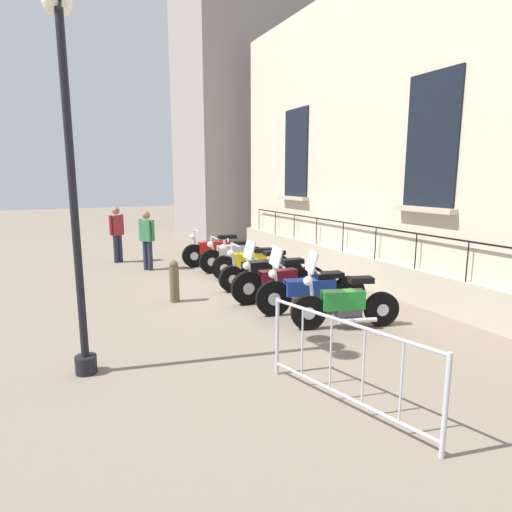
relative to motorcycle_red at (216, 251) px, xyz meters
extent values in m
plane|color=gray|center=(-0.17, 3.04, -0.43)|extent=(60.00, 60.00, 0.00)
cube|color=beige|center=(-2.70, 3.04, 3.16)|extent=(0.60, 11.46, 7.17)
cube|color=#B1A48F|center=(-2.32, 3.04, -0.06)|extent=(0.20, 11.46, 0.73)
cube|color=black|center=(-2.38, 5.56, 2.86)|extent=(0.06, 1.24, 2.55)
cube|color=#BCAE97|center=(-2.30, 5.56, 1.53)|extent=(0.24, 1.44, 0.10)
cube|color=black|center=(-2.38, 0.52, 2.86)|extent=(0.06, 1.24, 2.55)
cube|color=#BCAE97|center=(-2.30, 0.52, 1.53)|extent=(0.24, 1.44, 0.10)
cube|color=black|center=(-2.28, 3.04, 1.04)|extent=(0.03, 9.62, 0.03)
cylinder|color=black|center=(-2.28, -1.77, 0.67)|extent=(0.02, 0.02, 0.74)
cylinder|color=black|center=(-2.28, -0.57, 0.67)|extent=(0.02, 0.02, 0.74)
cylinder|color=black|center=(-2.28, 0.63, 0.67)|extent=(0.02, 0.02, 0.74)
cylinder|color=black|center=(-2.28, 1.83, 0.67)|extent=(0.02, 0.02, 0.74)
cylinder|color=black|center=(-2.28, 3.04, 0.67)|extent=(0.02, 0.02, 0.74)
cylinder|color=black|center=(-2.28, 4.24, 0.67)|extent=(0.02, 0.02, 0.74)
cylinder|color=black|center=(-2.28, 5.44, 0.67)|extent=(0.02, 0.02, 0.74)
cylinder|color=black|center=(-2.28, 6.65, 0.67)|extent=(0.02, 0.02, 0.74)
cylinder|color=black|center=(0.68, -0.05, -0.09)|extent=(0.68, 0.20, 0.67)
cylinder|color=silver|center=(0.68, -0.05, -0.09)|extent=(0.25, 0.19, 0.23)
cylinder|color=black|center=(-0.69, 0.05, -0.09)|extent=(0.68, 0.20, 0.67)
cylinder|color=silver|center=(-0.69, 0.05, -0.09)|extent=(0.25, 0.19, 0.23)
cube|color=red|center=(0.04, -0.01, 0.12)|extent=(0.98, 0.34, 0.35)
cube|color=#4C4C51|center=(-0.06, 0.00, -0.13)|extent=(0.59, 0.25, 0.23)
cube|color=black|center=(-0.34, 0.02, 0.41)|extent=(0.55, 0.28, 0.10)
cylinder|color=silver|center=(0.63, -0.05, 0.28)|extent=(0.16, 0.07, 0.75)
cylinder|color=silver|center=(0.58, -0.05, 0.65)|extent=(0.08, 0.58, 0.04)
sphere|color=white|center=(0.70, -0.06, 0.47)|extent=(0.16, 0.16, 0.16)
cylinder|color=silver|center=(-0.24, 0.16, -0.24)|extent=(0.87, 0.15, 0.08)
cylinder|color=black|center=(0.51, 0.96, -0.10)|extent=(0.66, 0.14, 0.66)
cylinder|color=silver|center=(0.51, 0.96, -0.10)|extent=(0.24, 0.13, 0.23)
cylinder|color=black|center=(-0.78, 1.03, -0.10)|extent=(0.66, 0.14, 0.66)
cylinder|color=silver|center=(-0.78, 1.03, -0.10)|extent=(0.24, 0.13, 0.23)
cube|color=#B2B2BC|center=(-0.09, 0.99, 0.13)|extent=(0.81, 0.31, 0.38)
cube|color=#4C4C51|center=(-0.19, 1.00, -0.13)|extent=(0.49, 0.24, 0.23)
cube|color=black|center=(-0.42, 1.01, 0.36)|extent=(0.46, 0.26, 0.10)
cylinder|color=silver|center=(0.46, 0.96, 0.23)|extent=(0.16, 0.07, 0.66)
cylinder|color=silver|center=(0.41, 0.96, 0.55)|extent=(0.07, 0.59, 0.04)
sphere|color=white|center=(0.53, 0.96, 0.37)|extent=(0.16, 0.16, 0.16)
cylinder|color=silver|center=(-0.33, 1.15, -0.24)|extent=(0.72, 0.12, 0.08)
cylinder|color=black|center=(0.48, 1.84, -0.11)|extent=(0.64, 0.36, 0.63)
cylinder|color=silver|center=(0.48, 1.84, -0.11)|extent=(0.26, 0.23, 0.22)
cylinder|color=black|center=(-0.82, 2.34, -0.11)|extent=(0.64, 0.36, 0.63)
cylinder|color=silver|center=(-0.82, 2.34, -0.11)|extent=(0.26, 0.23, 0.22)
cube|color=gold|center=(-0.13, 2.07, 0.09)|extent=(0.85, 0.52, 0.33)
cube|color=#4C4C51|center=(-0.22, 2.11, -0.14)|extent=(0.53, 0.36, 0.22)
cube|color=black|center=(-0.44, 2.19, 0.34)|extent=(0.50, 0.37, 0.10)
cylinder|color=silver|center=(0.43, 1.86, 0.25)|extent=(0.17, 0.11, 0.72)
cylinder|color=silver|center=(0.38, 1.88, 0.60)|extent=(0.23, 0.53, 0.04)
sphere|color=white|center=(0.49, 1.84, 0.42)|extent=(0.16, 0.16, 0.16)
cylinder|color=silver|center=(-0.31, 2.29, -0.25)|extent=(0.71, 0.33, 0.08)
cylinder|color=black|center=(0.73, 2.95, -0.12)|extent=(0.61, 0.19, 0.60)
cylinder|color=silver|center=(0.73, 2.95, -0.12)|extent=(0.22, 0.19, 0.21)
cylinder|color=black|center=(-0.79, 3.03, -0.12)|extent=(0.61, 0.19, 0.60)
cylinder|color=silver|center=(-0.79, 3.03, -0.12)|extent=(0.22, 0.19, 0.21)
cube|color=black|center=(0.02, 2.99, 0.07)|extent=(0.89, 0.31, 0.31)
cube|color=#4C4C51|center=(-0.08, 2.99, -0.15)|extent=(0.54, 0.24, 0.21)
cube|color=black|center=(-0.33, 3.00, 0.41)|extent=(0.50, 0.26, 0.10)
cylinder|color=silver|center=(0.68, 2.95, 0.26)|extent=(0.16, 0.07, 0.78)
cylinder|color=silver|center=(0.63, 2.95, 0.65)|extent=(0.07, 0.58, 0.04)
sphere|color=white|center=(0.75, 2.95, 0.47)|extent=(0.16, 0.16, 0.16)
cylinder|color=silver|center=(-0.24, 3.14, -0.26)|extent=(0.79, 0.12, 0.08)
cylinder|color=black|center=(0.82, 4.00, -0.08)|extent=(0.70, 0.20, 0.69)
cylinder|color=silver|center=(0.82, 4.00, -0.08)|extent=(0.26, 0.18, 0.24)
cylinder|color=black|center=(-0.63, 4.12, -0.08)|extent=(0.70, 0.20, 0.69)
cylinder|color=silver|center=(-0.63, 4.12, -0.08)|extent=(0.26, 0.18, 0.24)
cube|color=maroon|center=(0.15, 4.06, 0.10)|extent=(0.83, 0.32, 0.28)
cube|color=#4C4C51|center=(0.05, 4.07, -0.11)|extent=(0.51, 0.24, 0.24)
cube|color=black|center=(-0.19, 4.09, 0.41)|extent=(0.47, 0.26, 0.10)
cylinder|color=silver|center=(0.77, 4.01, 0.24)|extent=(0.16, 0.07, 0.65)
cylinder|color=silver|center=(0.72, 4.01, 0.56)|extent=(0.08, 0.55, 0.04)
sphere|color=white|center=(0.84, 4.00, 0.38)|extent=(0.16, 0.16, 0.16)
cylinder|color=silver|center=(-0.10, 4.22, -0.23)|extent=(0.74, 0.14, 0.08)
cube|color=silver|center=(0.78, 4.01, 0.71)|extent=(0.16, 0.46, 0.36)
cylinder|color=black|center=(0.70, 4.90, -0.08)|extent=(0.69, 0.24, 0.68)
cylinder|color=silver|center=(0.70, 4.90, -0.08)|extent=(0.26, 0.17, 0.24)
cylinder|color=black|center=(-0.80, 5.21, -0.08)|extent=(0.69, 0.24, 0.68)
cylinder|color=silver|center=(-0.80, 5.21, -0.08)|extent=(0.26, 0.17, 0.24)
cube|color=#1E389E|center=(0.00, 5.04, 0.10)|extent=(1.01, 0.50, 0.29)
cube|color=#4C4C51|center=(-0.10, 5.06, -0.12)|extent=(0.62, 0.36, 0.24)
cube|color=black|center=(-0.39, 5.12, 0.31)|extent=(0.59, 0.38, 0.10)
cylinder|color=silver|center=(0.65, 4.91, 0.24)|extent=(0.17, 0.09, 0.66)
cylinder|color=silver|center=(0.60, 4.92, 0.57)|extent=(0.17, 0.68, 0.04)
sphere|color=white|center=(0.72, 4.89, 0.39)|extent=(0.16, 0.16, 0.16)
cylinder|color=silver|center=(-0.26, 5.27, -0.24)|extent=(0.87, 0.25, 0.08)
cube|color=silver|center=(0.66, 4.91, 0.72)|extent=(0.23, 0.57, 0.36)
cylinder|color=black|center=(0.51, 5.81, -0.12)|extent=(0.62, 0.29, 0.61)
cylinder|color=silver|center=(0.51, 5.81, -0.12)|extent=(0.24, 0.19, 0.21)
cylinder|color=black|center=(-0.75, 6.21, -0.12)|extent=(0.62, 0.29, 0.61)
cylinder|color=silver|center=(-0.75, 6.21, -0.12)|extent=(0.24, 0.19, 0.21)
cube|color=#1E842D|center=(-0.07, 6.00, 0.08)|extent=(0.78, 0.45, 0.32)
cube|color=#4C4C51|center=(-0.17, 6.03, -0.15)|extent=(0.48, 0.32, 0.21)
cube|color=black|center=(-0.37, 6.09, 0.42)|extent=(0.46, 0.33, 0.10)
cylinder|color=silver|center=(0.46, 5.83, 0.25)|extent=(0.17, 0.11, 0.74)
cylinder|color=silver|center=(0.41, 5.84, 0.62)|extent=(0.20, 0.52, 0.04)
sphere|color=white|center=(0.53, 5.80, 0.44)|extent=(0.16, 0.16, 0.16)
cylinder|color=silver|center=(-0.25, 6.19, -0.26)|extent=(0.66, 0.28, 0.08)
cube|color=silver|center=(0.47, 5.82, 0.77)|extent=(0.25, 0.45, 0.36)
cylinder|color=black|center=(4.09, 5.93, -0.31)|extent=(0.28, 0.28, 0.24)
cylinder|color=black|center=(4.09, 5.93, 1.89)|extent=(0.10, 0.10, 4.63)
cylinder|color=black|center=(4.09, 5.75, 4.06)|extent=(0.04, 0.35, 0.04)
sphere|color=white|center=(4.09, 5.58, 4.26)|extent=(0.35, 0.35, 0.35)
cylinder|color=black|center=(4.09, 6.10, 4.06)|extent=(0.04, 0.35, 0.04)
cylinder|color=#B7B7BF|center=(1.80, 7.07, 0.10)|extent=(0.05, 0.05, 1.05)
cylinder|color=#B7B7BF|center=(1.25, 9.27, 0.10)|extent=(0.05, 0.05, 1.05)
cylinder|color=#B7B7BF|center=(1.53, 8.17, 0.59)|extent=(0.59, 2.21, 0.04)
cylinder|color=#B7B7BF|center=(1.53, 8.17, -0.28)|extent=(0.59, 2.21, 0.04)
cylinder|color=#B7B7BF|center=(1.69, 7.51, 0.17)|extent=(0.02, 0.02, 0.87)
cylinder|color=#B7B7BF|center=(1.58, 7.95, 0.17)|extent=(0.02, 0.02, 0.87)
cylinder|color=#B7B7BF|center=(1.47, 8.39, 0.17)|extent=(0.02, 0.02, 0.87)
cylinder|color=#B7B7BF|center=(1.36, 8.83, 0.17)|extent=(0.02, 0.02, 0.87)
cylinder|color=brown|center=(2.13, 3.17, -0.04)|extent=(0.20, 0.20, 0.76)
sphere|color=brown|center=(2.13, 3.17, 0.38)|extent=(0.18, 0.18, 0.18)
cylinder|color=#23283D|center=(2.48, -1.80, 0.00)|extent=(0.14, 0.14, 0.84)
cylinder|color=#23283D|center=(2.62, -1.71, 0.00)|extent=(0.14, 0.14, 0.84)
cube|color=maroon|center=(2.55, -1.76, 0.72)|extent=(0.42, 0.38, 0.60)
sphere|color=#8C664C|center=(2.55, -1.76, 1.16)|extent=(0.23, 0.23, 0.23)
cylinder|color=maroon|center=(2.36, -1.87, 0.75)|extent=(0.09, 0.09, 0.57)
cylinder|color=maroon|center=(2.73, -1.64, 0.75)|extent=(0.09, 0.09, 0.57)
cylinder|color=#23283D|center=(2.01, -0.30, -0.01)|extent=(0.14, 0.14, 0.83)
cylinder|color=#23283D|center=(1.91, -0.17, -0.01)|extent=(0.14, 0.14, 0.83)
cube|color=#337247|center=(1.96, -0.23, 0.69)|extent=(0.39, 0.42, 0.59)
sphere|color=#8C664C|center=(1.96, -0.23, 1.13)|extent=(0.22, 0.22, 0.22)
cylinder|color=#337247|center=(2.09, -0.41, 0.72)|extent=(0.09, 0.09, 0.56)
cylinder|color=#337247|center=(1.83, -0.06, 0.72)|extent=(0.09, 0.09, 0.56)
cube|color=gray|center=(-3.88, -6.00, 5.78)|extent=(5.77, 4.53, 12.41)
camera|label=1|loc=(4.39, 11.77, 2.17)|focal=30.15mm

